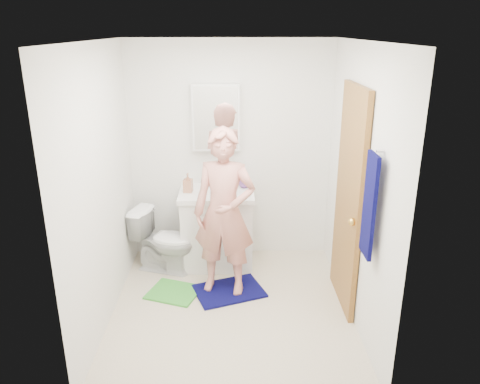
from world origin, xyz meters
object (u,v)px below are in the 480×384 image
(vanity_cabinet, at_px, (217,230))
(towel, at_px, (370,206))
(medicine_cabinet, at_px, (216,117))
(toilet, at_px, (164,241))
(toothbrush_cup, at_px, (244,183))
(soap_dispenser, at_px, (188,183))
(man, at_px, (224,213))

(vanity_cabinet, bearing_deg, towel, -51.53)
(medicine_cabinet, relative_size, toilet, 1.02)
(toothbrush_cup, bearing_deg, towel, -61.33)
(vanity_cabinet, height_order, towel, towel)
(towel, height_order, toothbrush_cup, towel)
(vanity_cabinet, bearing_deg, soap_dispenser, -177.36)
(soap_dispenser, bearing_deg, vanity_cabinet, 2.64)
(vanity_cabinet, height_order, toilet, vanity_cabinet)
(vanity_cabinet, xyz_separation_m, toothbrush_cup, (0.30, 0.12, 0.50))
(toothbrush_cup, height_order, man, man)
(toilet, height_order, toothbrush_cup, toothbrush_cup)
(man, bearing_deg, medicine_cabinet, 108.36)
(towel, relative_size, man, 0.49)
(toilet, distance_m, man, 0.93)
(medicine_cabinet, xyz_separation_m, soap_dispenser, (-0.30, -0.24, -0.65))
(vanity_cabinet, distance_m, toilet, 0.58)
(towel, bearing_deg, soap_dispenser, 135.17)
(soap_dispenser, bearing_deg, man, -55.88)
(soap_dispenser, height_order, toothbrush_cup, soap_dispenser)
(man, bearing_deg, soap_dispenser, 136.20)
(soap_dispenser, relative_size, man, 0.12)
(toilet, bearing_deg, toothbrush_cup, -55.30)
(soap_dispenser, relative_size, toothbrush_cup, 1.48)
(toilet, bearing_deg, medicine_cabinet, -39.35)
(toilet, xyz_separation_m, toothbrush_cup, (0.86, 0.26, 0.56))
(soap_dispenser, xyz_separation_m, man, (0.39, -0.57, -0.11))
(toothbrush_cup, bearing_deg, vanity_cabinet, -157.53)
(soap_dispenser, distance_m, man, 0.70)
(toilet, bearing_deg, vanity_cabinet, -58.40)
(medicine_cabinet, relative_size, man, 0.43)
(towel, bearing_deg, man, 140.58)
(medicine_cabinet, distance_m, toothbrush_cup, 0.76)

